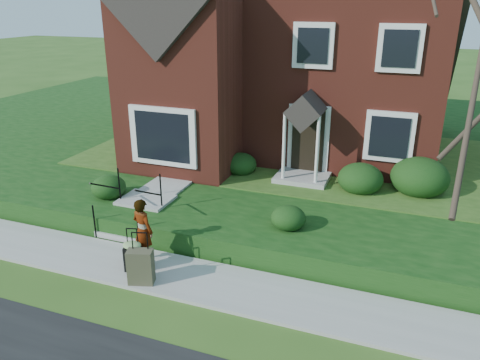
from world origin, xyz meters
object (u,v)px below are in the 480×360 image
at_px(suitcase_olive, 141,267).
at_px(front_steps, 137,212).
at_px(woman, 143,231).
at_px(suitcase_black, 133,255).

bearing_deg(suitcase_olive, front_steps, 106.54).
distance_m(woman, suitcase_black, 0.60).
bearing_deg(front_steps, suitcase_black, -60.33).
distance_m(front_steps, woman, 1.99).
relative_size(front_steps, woman, 1.28).
distance_m(woman, suitcase_olive, 1.00).
xyz_separation_m(woman, suitcase_black, (-0.02, -0.46, -0.39)).
height_order(front_steps, suitcase_black, front_steps).
bearing_deg(suitcase_olive, woman, 99.87).
bearing_deg(front_steps, suitcase_olive, -56.44).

